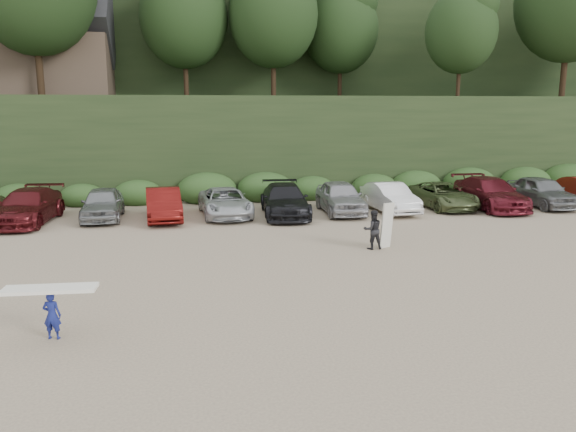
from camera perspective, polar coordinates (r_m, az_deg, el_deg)
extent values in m
plane|color=tan|center=(18.59, -0.23, -5.76)|extent=(120.00, 120.00, 0.00)
cube|color=black|center=(39.72, -5.72, 7.59)|extent=(80.00, 14.00, 6.00)
cube|color=black|center=(57.67, -7.25, 13.60)|extent=(90.00, 30.00, 16.00)
ellipsoid|color=black|center=(40.04, -5.95, 19.09)|extent=(66.00, 12.00, 10.00)
cube|color=#2B491E|center=(32.48, -5.57, 2.56)|extent=(46.20, 2.00, 1.20)
cube|color=brown|center=(42.56, -22.90, 13.76)|extent=(8.00, 6.00, 4.00)
imported|color=#501216|center=(28.84, -24.93, 0.88)|extent=(2.67, 5.62, 1.58)
imported|color=gray|center=(28.54, -18.31, 1.21)|extent=(1.93, 4.55, 1.53)
imported|color=#63110E|center=(27.65, -12.54, 1.19)|extent=(1.96, 4.71, 1.52)
imported|color=#B8BBBF|center=(28.06, -6.40, 1.39)|extent=(2.66, 5.15, 1.39)
imported|color=black|center=(27.95, -0.34, 1.61)|extent=(2.52, 5.52, 1.56)
imported|color=#9FA0A4|center=(28.85, 5.33, 1.93)|extent=(2.04, 4.86, 1.64)
imported|color=white|center=(29.51, 10.30, 1.86)|extent=(1.94, 4.64, 1.49)
imported|color=#516037|center=(31.25, 15.45, 2.02)|extent=(2.58, 5.02, 1.36)
imported|color=maroon|center=(31.89, 19.84, 2.19)|extent=(2.37, 5.66, 1.63)
imported|color=slate|center=(33.60, 24.36, 2.29)|extent=(1.95, 4.82, 1.64)
imported|color=navy|center=(14.43, -22.85, -9.29)|extent=(0.47, 0.35, 1.16)
cube|color=white|center=(14.22, -23.05, -6.84)|extent=(2.14, 0.70, 0.08)
imported|color=black|center=(21.66, 8.61, -1.38)|extent=(0.75, 0.59, 1.52)
cube|color=beige|center=(21.82, 10.00, -0.96)|extent=(0.56, 0.42, 1.79)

